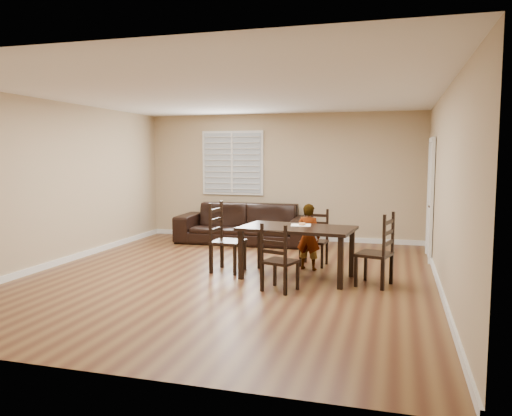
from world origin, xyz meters
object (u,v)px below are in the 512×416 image
Objects in this scene: chair_far at (276,261)px; donut at (302,224)px; sofa at (244,224)px; dining_table at (297,233)px; chair_left at (220,240)px; child at (308,237)px; chair_near at (316,239)px; chair_right at (383,253)px.

chair_far is 8.19× the size of donut.
dining_table is at bearing -60.14° from sofa.
donut is (1.29, 0.04, 0.30)m from chair_left.
sofa is (-1.71, 2.07, -0.13)m from child.
donut is at bearing 95.21° from child.
chair_near reaches higher than chair_far.
dining_table is at bearing -102.89° from donut.
chair_far is at bearing -47.44° from chair_right.
chair_near is 0.45m from child.
child reaches higher than chair_far.
sofa is at bearing 124.08° from donut.
chair_right is (1.36, 0.69, 0.05)m from chair_far.
sofa is (-1.75, 1.64, -0.02)m from chair_near.
child is at bearing -67.25° from chair_left.
chair_right is at bearing -135.83° from chair_far.
donut is at bearing -57.66° from sofa.
child is at bearing -90.87° from chair_near.
dining_table is 1.27m from chair_right.
sofa is at bearing -41.66° from child.
chair_left is (-1.13, 0.98, 0.08)m from chair_far.
chair_far is 0.89× the size of chair_right.
chair_right is at bearing -46.22° from sofa.
chair_near is at bearing 90.13° from dining_table.
chair_right is 1.29m from donut.
chair_far is (-0.12, -0.85, -0.26)m from dining_table.
chair_left reaches higher than sofa.
chair_far is at bearing -91.40° from dining_table.
chair_right is 0.37× the size of sofa.
dining_table is at bearing -80.60° from chair_far.
child is (0.19, 1.44, 0.11)m from chair_far.
chair_near reaches higher than donut.
child reaches higher than sofa.
chair_near is 0.90× the size of chair_right.
chair_near reaches higher than sofa.
chair_left is 2.51m from chair_right.
chair_near is 0.93m from donut.
chair_far is 0.87× the size of child.
chair_near is at bearing -120.90° from chair_right.
chair_right is at bearing -93.06° from chair_left.
chair_left is at bearing -23.71° from chair_far.
sofa is at bearing -49.24° from chair_far.
dining_table is 1.88× the size of chair_far.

